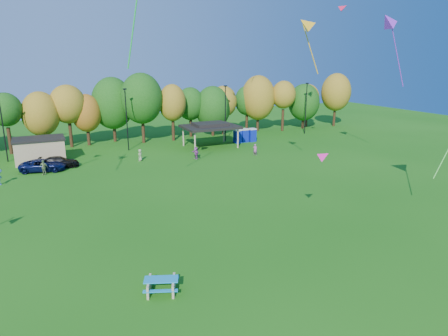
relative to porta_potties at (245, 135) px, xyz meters
name	(u,v)px	position (x,y,z in m)	size (l,w,h in m)	color
ground	(241,288)	(-20.56, -38.01, -1.10)	(160.00, 160.00, 0.00)	#19600F
tree_line	(99,108)	(-21.59, 7.51, 4.82)	(93.57, 10.55, 11.15)	black
lamp_posts	(127,118)	(-18.56, 1.99, 3.80)	(64.50, 0.25, 9.09)	black
utility_building	(40,150)	(-30.56, -0.01, 0.54)	(6.30, 4.30, 3.25)	tan
pavilion	(210,126)	(-6.56, -1.01, 2.13)	(8.20, 6.20, 3.77)	tan
porta_potties	(245,135)	(0.00, 0.00, 0.00)	(3.75, 1.36, 2.18)	#0D20AA
picnic_table	(161,284)	(-24.96, -36.41, -0.60)	(2.43, 2.24, 0.86)	tan
car_c	(43,165)	(-30.43, -5.07, -0.37)	(2.43, 5.27, 1.46)	#0A1341
car_d	(59,162)	(-28.54, -4.00, -0.41)	(1.93, 4.74, 1.37)	black
far_person_0	(140,155)	(-18.52, -5.06, -0.31)	(0.77, 0.50, 1.58)	#99A16E
far_person_1	(255,150)	(-3.08, -8.88, -0.27)	(0.60, 0.39, 1.65)	#AC5191
far_person_2	(0,177)	(-34.81, -8.99, -0.21)	(1.14, 0.66, 1.77)	#536CB8
far_person_4	(196,153)	(-11.40, -7.29, -0.26)	(1.56, 0.50, 1.69)	#A1439B
far_person_5	(43,167)	(-30.40, -6.80, -0.20)	(1.05, 0.44, 1.79)	#6D8350
kite_2	(343,8)	(3.64, -17.25, 17.91)	(1.50, 1.49, 1.22)	red
kite_4	(388,21)	(6.38, -21.67, 16.17)	(5.11, 2.17, 8.57)	purple
kite_9	(324,156)	(-11.55, -33.93, 5.19)	(1.36, 1.29, 1.11)	#CD0B7E
kite_14	(306,25)	(-6.59, -24.02, 15.20)	(3.29, 2.31, 5.57)	gold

